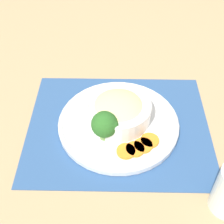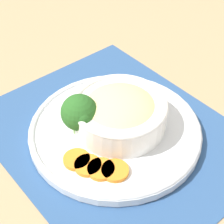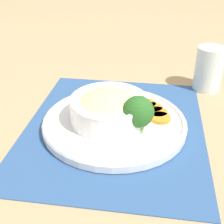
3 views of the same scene
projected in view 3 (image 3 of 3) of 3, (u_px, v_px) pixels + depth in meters
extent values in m
plane|color=tan|center=(114.00, 128.00, 0.72)|extent=(4.00, 4.00, 0.00)
cube|color=#2D5184|center=(114.00, 127.00, 0.72)|extent=(0.53, 0.46, 0.00)
cylinder|color=silver|center=(114.00, 123.00, 0.71)|extent=(0.33, 0.33, 0.02)
torus|color=silver|center=(114.00, 120.00, 0.71)|extent=(0.32, 0.32, 0.01)
cylinder|color=white|center=(109.00, 110.00, 0.70)|extent=(0.17, 0.17, 0.05)
torus|color=white|center=(109.00, 100.00, 0.68)|extent=(0.18, 0.18, 0.01)
ellipsoid|color=beige|center=(109.00, 105.00, 0.69)|extent=(0.14, 0.14, 0.06)
cylinder|color=#759E51|center=(137.00, 126.00, 0.67)|extent=(0.03, 0.03, 0.02)
sphere|color=#286023|center=(138.00, 112.00, 0.65)|extent=(0.07, 0.07, 0.07)
sphere|color=#286023|center=(142.00, 105.00, 0.66)|extent=(0.03, 0.03, 0.03)
sphere|color=#286023|center=(135.00, 114.00, 0.63)|extent=(0.03, 0.03, 0.03)
cylinder|color=orange|center=(160.00, 118.00, 0.71)|extent=(0.05, 0.05, 0.01)
cylinder|color=orange|center=(158.00, 113.00, 0.73)|extent=(0.05, 0.05, 0.01)
cylinder|color=orange|center=(153.00, 108.00, 0.75)|extent=(0.05, 0.05, 0.01)
cylinder|color=orange|center=(146.00, 104.00, 0.77)|extent=(0.05, 0.05, 0.01)
cylinder|color=silver|center=(209.00, 69.00, 0.86)|extent=(0.08, 0.08, 0.12)
cylinder|color=silver|center=(208.00, 76.00, 0.87)|extent=(0.07, 0.07, 0.07)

